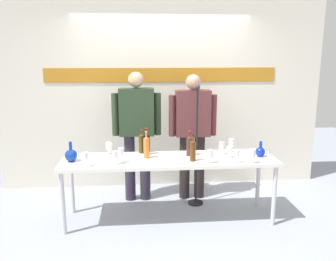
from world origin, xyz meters
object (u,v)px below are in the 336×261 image
at_px(wine_bottle_0, 146,143).
at_px(wine_glass_left_0, 110,148).
at_px(presenter_right, 193,128).
at_px(wine_glass_left_1, 121,152).
at_px(decanter_blue_left, 71,155).
at_px(wine_glass_right_5, 237,153).
at_px(wine_glass_right_4, 230,150).
at_px(wine_glass_right_0, 253,153).
at_px(wine_glass_right_3, 222,146).
at_px(wine_bottle_1, 146,146).
at_px(wine_glass_right_1, 210,154).
at_px(wine_glass_left_3, 86,156).
at_px(wine_glass_left_4, 109,146).
at_px(wine_glass_right_2, 231,143).
at_px(wine_bottle_2, 142,143).
at_px(microphone_stand, 196,165).
at_px(display_table, 169,163).
at_px(presenter_left, 137,128).
at_px(wine_bottle_4, 193,150).
at_px(decanter_blue_right, 260,151).
at_px(wine_glass_left_2, 115,155).
at_px(wine_bottle_3, 189,145).

height_order(wine_bottle_0, wine_glass_left_0, wine_bottle_0).
xyz_separation_m(presenter_right, wine_glass_left_1, (-0.93, -0.73, -0.10)).
xyz_separation_m(decanter_blue_left, wine_glass_right_5, (1.86, -0.21, 0.03)).
distance_m(wine_bottle_0, wine_glass_right_4, 1.00).
bearing_deg(wine_glass_right_0, wine_glass_right_3, 124.68).
xyz_separation_m(wine_bottle_1, wine_glass_right_1, (0.70, -0.27, -0.03)).
relative_size(wine_glass_left_3, wine_glass_left_4, 1.09).
height_order(wine_glass_right_2, wine_glass_right_3, wine_glass_right_2).
height_order(wine_glass_left_0, wine_glass_left_1, wine_glass_left_1).
bearing_deg(wine_glass_right_3, wine_bottle_2, 170.43).
bearing_deg(wine_bottle_0, decanter_blue_left, -166.32).
distance_m(wine_glass_left_3, microphone_stand, 1.49).
relative_size(display_table, wine_glass_right_4, 18.43).
relative_size(presenter_right, wine_glass_right_1, 10.86).
xyz_separation_m(wine_glass_right_0, microphone_stand, (-0.51, 0.67, -0.34)).
xyz_separation_m(wine_bottle_2, wine_glass_right_2, (1.11, -0.07, -0.01)).
xyz_separation_m(decanter_blue_left, wine_glass_right_3, (1.77, 0.12, 0.04)).
bearing_deg(wine_glass_right_3, microphone_stand, 130.80).
bearing_deg(wine_glass_right_2, wine_glass_right_1, -129.92).
xyz_separation_m(wine_glass_left_0, wine_glass_left_3, (-0.23, -0.35, 0.01)).
xyz_separation_m(presenter_left, wine_glass_right_0, (1.28, -0.89, -0.13)).
xyz_separation_m(display_table, wine_bottle_4, (0.26, -0.12, 0.19)).
bearing_deg(wine_bottle_0, wine_bottle_4, -30.78).
bearing_deg(wine_glass_right_0, wine_bottle_2, 156.29).
height_order(wine_glass_left_1, wine_glass_right_4, wine_glass_left_1).
bearing_deg(wine_glass_right_1, wine_glass_left_3, 179.57).
bearing_deg(wine_glass_right_5, wine_glass_right_0, -11.97).
bearing_deg(decanter_blue_right, wine_glass_right_4, -177.60).
xyz_separation_m(presenter_right, wine_glass_left_0, (-1.07, -0.48, -0.11)).
distance_m(wine_bottle_0, wine_glass_right_0, 1.25).
bearing_deg(wine_bottle_2, decanter_blue_left, -160.39).
relative_size(decanter_blue_left, wine_glass_left_2, 1.51).
bearing_deg(wine_glass_left_2, presenter_right, 39.23).
bearing_deg(presenter_right, wine_glass_right_1, -85.52).
height_order(wine_glass_right_0, wine_glass_right_3, wine_glass_right_0).
xyz_separation_m(wine_bottle_1, wine_glass_right_0, (1.17, -0.31, -0.02)).
bearing_deg(wine_glass_left_3, wine_bottle_4, 4.42).
distance_m(wine_glass_left_1, wine_glass_right_3, 1.22).
xyz_separation_m(wine_bottle_2, microphone_stand, (0.71, 0.13, -0.36)).
bearing_deg(wine_bottle_3, wine_glass_left_1, -165.86).
relative_size(wine_bottle_4, wine_glass_left_1, 1.81).
bearing_deg(decanter_blue_left, wine_glass_right_2, 6.58).
distance_m(presenter_right, wine_glass_left_3, 1.55).
xyz_separation_m(presenter_left, wine_glass_right_5, (1.11, -0.86, -0.14)).
distance_m(wine_bottle_2, wine_glass_left_1, 0.45).
bearing_deg(presenter_right, wine_glass_left_4, -161.00).
distance_m(presenter_right, wine_bottle_3, 0.55).
relative_size(wine_bottle_0, wine_glass_left_0, 2.14).
height_order(decanter_blue_right, wine_glass_left_3, decanter_blue_right).
bearing_deg(wine_glass_left_3, wine_bottle_0, 31.08).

